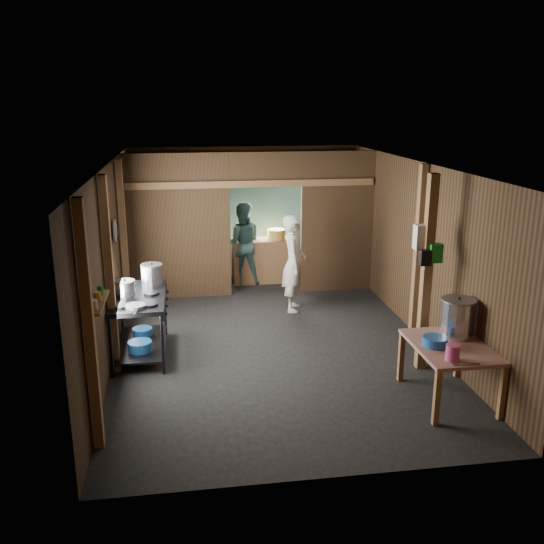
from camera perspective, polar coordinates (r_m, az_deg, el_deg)
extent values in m
cube|color=#272727|center=(9.00, -0.19, -6.39)|extent=(4.50, 7.00, 0.00)
cube|color=black|center=(8.35, -0.21, 10.32)|extent=(4.50, 7.00, 0.00)
cube|color=#472F18|center=(11.98, -2.65, 5.80)|extent=(4.50, 0.00, 2.60)
cube|color=#472F18|center=(5.32, 5.35, -7.73)|extent=(4.50, 0.00, 2.60)
cube|color=#472F18|center=(8.56, -15.28, 1.03)|extent=(0.00, 7.00, 2.60)
cube|color=#472F18|center=(9.17, 13.86, 2.13)|extent=(0.00, 7.00, 2.60)
cube|color=#4D381E|center=(10.64, -9.05, 4.30)|extent=(1.85, 0.10, 2.60)
cube|color=#4D381E|center=(11.00, 6.29, 4.79)|extent=(1.35, 0.10, 2.60)
cube|color=#4D381E|center=(10.58, -0.61, 9.92)|extent=(1.30, 0.10, 0.60)
cube|color=#7AB3A7|center=(11.93, -2.62, 5.51)|extent=(4.40, 0.06, 2.50)
cube|color=brown|center=(11.67, -0.85, 1.13)|extent=(1.20, 0.50, 0.85)
cylinder|color=silver|center=(11.81, -1.42, 8.62)|extent=(0.20, 0.03, 0.20)
cube|color=brown|center=(6.09, -17.23, -5.26)|extent=(0.10, 0.12, 2.60)
cube|color=brown|center=(7.78, -15.39, -0.47)|extent=(0.10, 0.12, 2.60)
cube|color=brown|center=(9.71, -14.11, 2.87)|extent=(0.10, 0.12, 2.60)
cube|color=brown|center=(8.97, 13.92, 1.81)|extent=(0.10, 0.12, 2.60)
cube|color=brown|center=(7.86, 14.68, -0.25)|extent=(0.12, 0.12, 2.60)
cube|color=brown|center=(10.53, -1.93, 8.51)|extent=(4.40, 0.12, 0.12)
cylinder|color=gray|center=(8.86, -14.91, 3.89)|extent=(0.03, 0.34, 0.34)
cylinder|color=black|center=(9.27, -14.62, 3.81)|extent=(0.03, 0.30, 0.30)
cube|color=brown|center=(6.52, -16.43, -2.85)|extent=(0.14, 0.80, 0.03)
cylinder|color=silver|center=(6.27, -16.77, -3.02)|extent=(0.07, 0.07, 0.10)
cylinder|color=gold|center=(6.50, -16.48, -2.31)|extent=(0.08, 0.08, 0.10)
cylinder|color=#178222|center=(6.71, -16.24, -1.72)|extent=(0.06, 0.06, 0.10)
cube|color=silver|center=(7.80, 14.37, 3.29)|extent=(0.22, 0.15, 0.32)
cube|color=#178222|center=(7.76, 15.49, 1.78)|extent=(0.16, 0.12, 0.24)
cube|color=black|center=(7.70, 14.56, 1.35)|extent=(0.14, 0.10, 0.20)
cylinder|color=#1F579A|center=(8.31, -12.62, -7.00)|extent=(0.32, 0.32, 0.13)
cylinder|color=#1F579A|center=(8.82, -12.39, -5.66)|extent=(0.28, 0.28, 0.11)
cylinder|color=#1F579A|center=(7.20, 15.47, -6.47)|extent=(0.35, 0.35, 0.11)
cylinder|color=#D74886|center=(6.85, 17.04, -7.46)|extent=(0.17, 0.17, 0.19)
cube|color=silver|center=(6.82, 18.21, -8.45)|extent=(0.30, 0.07, 0.01)
cylinder|color=gold|center=(11.58, 0.42, 3.68)|extent=(0.35, 0.35, 0.19)
cylinder|color=#BF0000|center=(11.51, -2.60, 3.47)|extent=(0.13, 0.13, 0.15)
imported|color=beige|center=(9.95, 2.12, 0.87)|extent=(0.51, 0.67, 1.65)
imported|color=#3E6A69|center=(11.47, -2.91, 2.80)|extent=(0.81, 0.65, 1.61)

